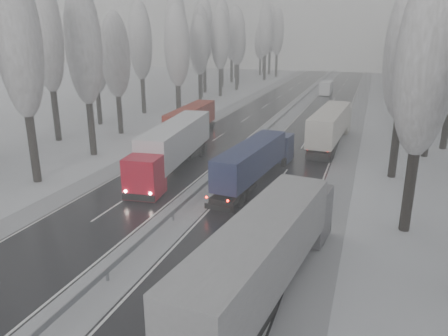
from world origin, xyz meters
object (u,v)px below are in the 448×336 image
Objects in this scene: truck_cream_box at (331,124)px; truck_red_red at (188,122)px; truck_red_white at (173,145)px; truck_grey_tarp at (268,248)px; truck_blue_box at (256,158)px; box_truck_distant at (326,88)px.

truck_red_red is at bearing -166.52° from truck_cream_box.
truck_grey_tarp is at bearing -57.96° from truck_red_white.
truck_grey_tarp is at bearing -62.74° from truck_red_red.
truck_grey_tarp is 30.97m from truck_cream_box.
truck_cream_box reaches higher than truck_blue_box.
truck_grey_tarp is at bearing -85.98° from box_truck_distant.
truck_grey_tarp is at bearing -67.27° from truck_blue_box.
truck_cream_box is at bearing 42.67° from truck_red_white.
truck_red_white is at bearing -128.02° from truck_cream_box.
truck_red_white is at bearing 135.12° from truck_grey_tarp.
truck_blue_box is (-4.87, 16.13, -0.45)m from truck_grey_tarp.
truck_red_red is (-16.30, -2.89, -0.29)m from truck_cream_box.
truck_grey_tarp reaches higher than truck_blue_box.
truck_blue_box is 0.85× the size of truck_cream_box.
truck_red_white is at bearing -97.79° from box_truck_distant.
truck_blue_box is 2.06× the size of box_truck_distant.
truck_red_red is at bearing -104.06° from box_truck_distant.
truck_red_red reaches higher than box_truck_distant.
truck_cream_box is (-0.08, 30.97, -0.08)m from truck_grey_tarp.
box_truck_distant is at bearing 100.33° from truck_cream_box.
truck_red_white is (-12.77, -14.47, 0.04)m from truck_cream_box.
truck_red_white is at bearing -176.72° from truck_blue_box.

